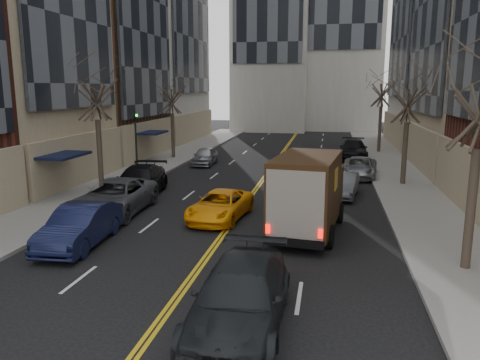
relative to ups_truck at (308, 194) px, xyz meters
The scene contains 18 objects.
sidewalk_left 17.88m from the ups_truck, 134.30° to the left, with size 4.00×66.00×0.15m, color slate.
sidewalk_right 14.00m from the ups_truck, 66.41° to the left, with size 4.00×66.00×0.15m, color slate.
tree_lf_mid 14.38m from the ups_truck, 154.86° to the left, with size 3.20×3.20×8.91m.
tree_lf_far 22.80m from the ups_truck, 123.14° to the left, with size 3.20×3.20×8.12m.
tree_rt_mid 12.82m from the ups_truck, 63.46° to the left, with size 3.20×3.20×8.32m.
tree_rt_far 26.78m from the ups_truck, 78.23° to the left, with size 3.20×3.20×9.11m.
traffic_signal 13.36m from the ups_truck, 144.45° to the left, with size 0.29×0.26×4.70m.
ups_truck is the anchor object (origin of this frame).
observer_sedan 8.41m from the ups_truck, 99.04° to the right, with size 2.31×5.59×1.62m.
taxi 4.42m from the ups_truck, 161.61° to the left, with size 2.15×4.67×1.30m, color #FFA40A.
pedestrian 3.18m from the ups_truck, 126.04° to the left, with size 0.63×0.41×1.73m, color black.
parked_lf_b 9.18m from the ups_truck, 159.18° to the right, with size 1.67×4.78×1.58m, color #101533.
parked_lf_c 9.41m from the ups_truck, behind, with size 2.72×5.90×1.64m, color #4D4F55.
parked_lf_d 10.93m from the ups_truck, 151.88° to the left, with size 2.32×5.70×1.66m, color black.
parked_lf_e 18.44m from the ups_truck, 118.43° to the left, with size 1.60×3.99×1.36m, color #97999E.
parked_rt_a 7.37m from the ups_truck, 76.81° to the left, with size 1.40×4.02×1.32m, color #4B4E52.
parked_rt_b 13.50m from the ups_truck, 77.71° to the left, with size 2.22×4.82×1.34m, color #999BA0.
parked_rt_c 21.68m from the ups_truck, 82.40° to the left, with size 2.27×5.57×1.62m, color black.
Camera 1 is at (4.17, -4.82, 6.04)m, focal length 35.00 mm.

